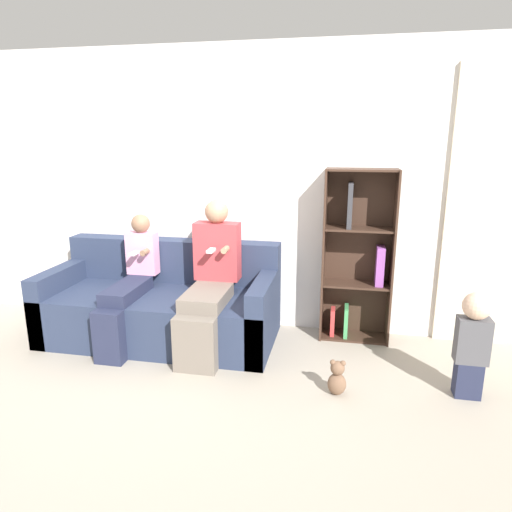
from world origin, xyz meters
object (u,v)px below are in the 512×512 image
(child_seated, at_px, (129,283))
(bookshelf, at_px, (358,257))
(adult_seated, at_px, (210,277))
(toddler_standing, at_px, (472,341))
(couch, at_px, (162,306))
(teddy_bear, at_px, (337,379))

(child_seated, relative_size, bookshelf, 0.73)
(child_seated, xyz_separation_m, bookshelf, (1.92, 0.51, 0.20))
(adult_seated, distance_m, child_seated, 0.72)
(adult_seated, height_order, toddler_standing, adult_seated)
(couch, bearing_deg, toddler_standing, -12.05)
(adult_seated, relative_size, toddler_standing, 1.64)
(adult_seated, xyz_separation_m, teddy_bear, (1.08, -0.57, -0.51))
(child_seated, xyz_separation_m, toddler_standing, (2.68, -0.36, -0.13))
(bookshelf, bearing_deg, adult_seated, -158.84)
(couch, distance_m, bookshelf, 1.79)
(toddler_standing, bearing_deg, couch, 167.95)
(toddler_standing, xyz_separation_m, teddy_bear, (-0.89, -0.16, -0.29))
(toddler_standing, bearing_deg, teddy_bear, -169.71)
(couch, relative_size, child_seated, 1.85)
(child_seated, relative_size, toddler_standing, 1.44)
(teddy_bear, bearing_deg, adult_seated, 152.25)
(bookshelf, relative_size, teddy_bear, 5.73)
(toddler_standing, bearing_deg, child_seated, 172.38)
(child_seated, distance_m, teddy_bear, 1.91)
(teddy_bear, bearing_deg, toddler_standing, 10.29)
(child_seated, bearing_deg, teddy_bear, -16.18)
(couch, relative_size, toddler_standing, 2.66)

